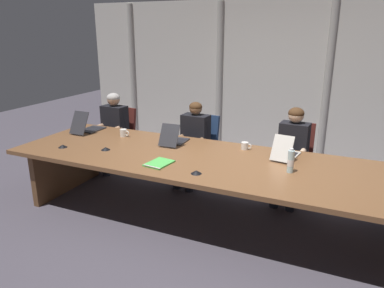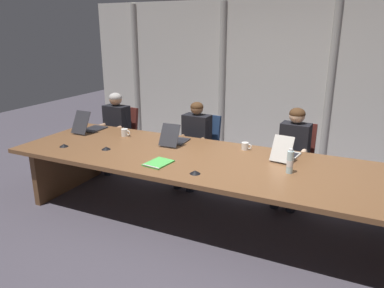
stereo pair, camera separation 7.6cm
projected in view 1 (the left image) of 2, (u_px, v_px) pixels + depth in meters
name	position (u px, v px, depth m)	size (l,w,h in m)	color
ground_plane	(215.00, 220.00, 4.23)	(14.65, 14.65, 0.00)	#47424C
conference_table	(216.00, 171.00, 4.05)	(4.82, 1.41, 0.74)	brown
curtain_backdrop	(274.00, 79.00, 6.25)	(7.32, 0.17, 2.62)	beige
laptop_left_end	(88.00, 127.00, 5.12)	(0.25, 0.50, 0.31)	#2D2D33
laptop_left_mid	(174.00, 139.00, 4.58)	(0.26, 0.45, 0.27)	#2D2D33
laptop_center	(286.00, 153.00, 4.08)	(0.28, 0.48, 0.28)	beige
office_chair_left_end	(119.00, 144.00, 5.86)	(0.60, 0.60, 0.93)	#511E19
office_chair_left_mid	(199.00, 156.00, 5.31)	(0.60, 0.60, 0.94)	navy
office_chair_center	(293.00, 169.00, 4.78)	(0.60, 0.60, 0.96)	#511E19
person_left_end	(111.00, 127.00, 5.63)	(0.43, 0.57, 1.19)	black
person_left_mid	(193.00, 139.00, 5.09)	(0.41, 0.56, 1.16)	black
person_center	(292.00, 150.00, 4.56)	(0.39, 0.56, 1.20)	black
water_bottle_primary	(291.00, 161.00, 3.63)	(0.07, 0.07, 0.25)	silver
coffee_mug_near	(124.00, 133.00, 4.88)	(0.14, 0.09, 0.10)	white
coffee_mug_far	(245.00, 146.00, 4.35)	(0.13, 0.08, 0.09)	white
conference_mic_left_side	(63.00, 146.00, 4.43)	(0.11, 0.11, 0.04)	black
conference_mic_middle	(106.00, 149.00, 4.34)	(0.11, 0.11, 0.04)	black
conference_mic_right_side	(196.00, 172.00, 3.62)	(0.11, 0.11, 0.04)	black
spiral_notepad	(159.00, 163.00, 3.88)	(0.26, 0.33, 0.03)	#4CB74C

